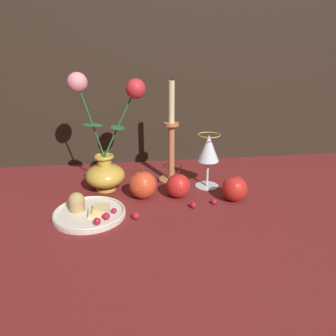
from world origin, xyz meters
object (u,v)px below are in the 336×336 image
object	(u,v)px
wine_glass	(208,151)
candlestick	(171,148)
vase	(105,155)
plate_with_pastries	(88,211)
apple_near_glass	(143,185)
apple_beside_vase	(235,189)
apple_at_table_edge	(178,186)

from	to	relation	value
wine_glass	candlestick	world-z (taller)	candlestick
vase	wine_glass	size ratio (longest dim) A/B	2.08
candlestick	wine_glass	bearing A→B (deg)	-26.96
plate_with_pastries	apple_near_glass	world-z (taller)	apple_near_glass
plate_with_pastries	apple_near_glass	xyz separation A→B (m)	(0.16, 0.09, 0.03)
plate_with_pastries	apple_near_glass	size ratio (longest dim) A/B	2.04
candlestick	apple_beside_vase	size ratio (longest dim) A/B	3.90
candlestick	apple_beside_vase	bearing A→B (deg)	-45.96
candlestick	apple_at_table_edge	size ratio (longest dim) A/B	4.03
candlestick	apple_beside_vase	xyz separation A→B (m)	(0.17, -0.17, -0.08)
wine_glass	apple_beside_vase	xyz separation A→B (m)	(0.05, -0.11, -0.08)
wine_glass	apple_near_glass	world-z (taller)	wine_glass
candlestick	apple_near_glass	size ratio (longest dim) A/B	3.61
wine_glass	apple_near_glass	bearing A→B (deg)	-163.69
plate_with_pastries	wine_glass	distance (m)	0.42
vase	apple_near_glass	distance (m)	0.15
vase	plate_with_pastries	world-z (taller)	vase
apple_beside_vase	apple_at_table_edge	distance (m)	0.17
wine_glass	apple_near_glass	distance (m)	0.24
vase	wine_glass	bearing A→B (deg)	-2.80
apple_at_table_edge	candlestick	bearing A→B (deg)	91.77
candlestick	apple_at_table_edge	world-z (taller)	candlestick
vase	apple_beside_vase	distance (m)	0.41
plate_with_pastries	candlestick	bearing A→B (deg)	39.31
vase	candlestick	bearing A→B (deg)	10.82
vase	plate_with_pastries	bearing A→B (deg)	-104.97
apple_near_glass	apple_at_table_edge	world-z (taller)	apple_near_glass
apple_near_glass	apple_beside_vase	bearing A→B (deg)	-10.95
apple_beside_vase	apple_near_glass	size ratio (longest dim) A/B	0.93
apple_beside_vase	wine_glass	bearing A→B (deg)	115.33
candlestick	apple_near_glass	xyz separation A→B (m)	(-0.10, -0.12, -0.08)
vase	apple_near_glass	bearing A→B (deg)	-35.45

